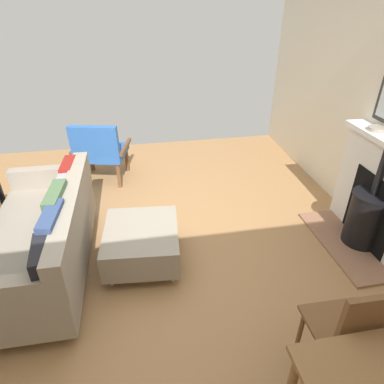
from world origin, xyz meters
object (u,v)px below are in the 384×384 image
(ottoman, at_px, (142,242))
(armchair_accent, at_px, (100,149))
(fireplace, at_px, (377,203))
(mantel_bowl_near, at_px, (377,129))
(sofa, at_px, (45,239))
(dining_chair_near_fireplace, at_px, (353,331))

(ottoman, height_order, armchair_accent, armchair_accent)
(fireplace, relative_size, mantel_bowl_near, 7.99)
(fireplace, xyz_separation_m, mantel_bowl_near, (-0.01, -0.30, 0.65))
(sofa, bearing_deg, dining_chair_near_fireplace, 144.09)
(ottoman, bearing_deg, armchair_accent, -75.40)
(fireplace, bearing_deg, sofa, -3.00)
(sofa, bearing_deg, ottoman, 178.41)
(fireplace, bearing_deg, armchair_accent, -33.74)
(armchair_accent, bearing_deg, ottoman, 104.60)
(mantel_bowl_near, distance_m, sofa, 3.22)
(sofa, xyz_separation_m, ottoman, (-0.84, 0.02, -0.14))
(ottoman, distance_m, dining_chair_near_fireplace, 1.88)
(dining_chair_near_fireplace, bearing_deg, armchair_accent, -62.66)
(sofa, distance_m, ottoman, 0.85)
(dining_chair_near_fireplace, bearing_deg, fireplace, -130.60)
(fireplace, xyz_separation_m, dining_chair_near_fireplace, (1.11, 1.29, 0.07))
(armchair_accent, bearing_deg, dining_chair_near_fireplace, 117.34)
(mantel_bowl_near, height_order, dining_chair_near_fireplace, mantel_bowl_near)
(mantel_bowl_near, bearing_deg, ottoman, 4.11)
(sofa, relative_size, dining_chair_near_fireplace, 1.88)
(mantel_bowl_near, xyz_separation_m, ottoman, (2.29, 0.16, -0.90))
(ottoman, bearing_deg, sofa, -1.59)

